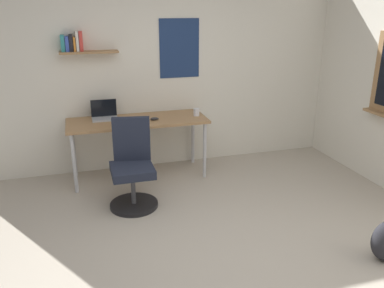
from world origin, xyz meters
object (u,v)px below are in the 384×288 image
(desk, at_px, (138,125))
(coffee_mug, at_px, (196,112))
(office_chair, at_px, (133,169))
(computer_mouse, at_px, (154,119))
(keyboard, at_px, (131,121))
(laptop, at_px, (104,114))

(desk, bearing_deg, coffee_mug, -2.31)
(desk, relative_size, office_chair, 1.78)
(coffee_mug, bearing_deg, office_chair, -142.88)
(office_chair, distance_m, computer_mouse, 0.84)
(office_chair, relative_size, coffee_mug, 10.33)
(office_chair, xyz_separation_m, keyboard, (0.10, 0.65, 0.35))
(office_chair, distance_m, coffee_mug, 1.23)
(desk, distance_m, computer_mouse, 0.23)
(keyboard, height_order, computer_mouse, computer_mouse)
(computer_mouse, distance_m, coffee_mug, 0.55)
(desk, relative_size, computer_mouse, 16.25)
(computer_mouse, bearing_deg, keyboard, 180.00)
(keyboard, height_order, coffee_mug, coffee_mug)
(desk, distance_m, laptop, 0.43)
(office_chair, xyz_separation_m, laptop, (-0.20, 0.88, 0.40))
(coffee_mug, bearing_deg, desk, 177.69)
(desk, bearing_deg, laptop, 158.25)
(desk, bearing_deg, office_chair, -104.08)
(office_chair, relative_size, keyboard, 2.57)
(laptop, xyz_separation_m, coffee_mug, (1.13, -0.18, -0.01))
(laptop, height_order, computer_mouse, laptop)
(desk, relative_size, keyboard, 4.57)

